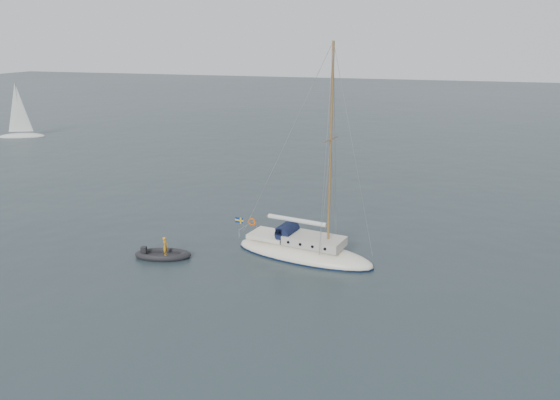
% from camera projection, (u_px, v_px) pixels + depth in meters
% --- Properties ---
extents(ground, '(300.00, 300.00, 0.00)m').
position_uv_depth(ground, '(316.00, 269.00, 31.77)').
color(ground, black).
rests_on(ground, ground).
extents(sailboat, '(9.39, 2.81, 13.38)m').
position_uv_depth(sailboat, '(304.00, 241.00, 33.26)').
color(sailboat, white).
rests_on(sailboat, ground).
extents(dinghy, '(3.03, 1.37, 0.43)m').
position_uv_depth(dinghy, '(290.00, 247.00, 34.64)').
color(dinghy, '#515156').
rests_on(dinghy, ground).
extents(rib, '(3.48, 1.58, 1.35)m').
position_uv_depth(rib, '(163.00, 254.00, 33.37)').
color(rib, black).
rests_on(rib, ground).
extents(distant_yacht_a, '(5.96, 3.18, 7.90)m').
position_uv_depth(distant_yacht_a, '(19.00, 112.00, 72.44)').
color(distant_yacht_a, silver).
rests_on(distant_yacht_a, ground).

